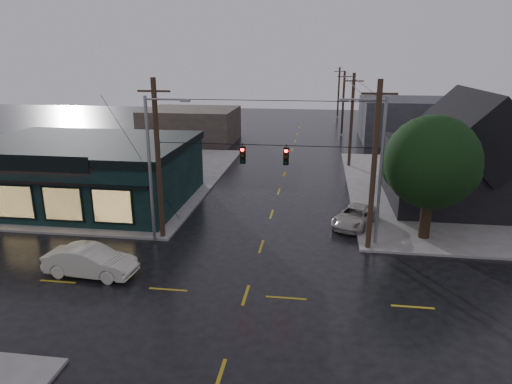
# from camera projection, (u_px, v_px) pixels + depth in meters

# --- Properties ---
(ground_plane) EXTENTS (160.00, 160.00, 0.00)m
(ground_plane) POSITION_uv_depth(u_px,v_px,m) (246.00, 295.00, 22.59)
(ground_plane) COLOR black
(sidewalk_nw) EXTENTS (28.00, 28.00, 0.15)m
(sidewalk_nw) POSITION_uv_depth(u_px,v_px,m) (75.00, 176.00, 44.18)
(sidewalk_nw) COLOR slate
(sidewalk_nw) RESTS_ON ground
(pizza_shop) EXTENTS (16.30, 12.34, 4.90)m
(pizza_shop) POSITION_uv_depth(u_px,v_px,m) (85.00, 171.00, 36.11)
(pizza_shop) COLOR black
(pizza_shop) RESTS_ON ground
(ne_building) EXTENTS (12.60, 11.60, 8.75)m
(ne_building) POSITION_uv_depth(u_px,v_px,m) (471.00, 148.00, 35.40)
(ne_building) COLOR black
(ne_building) RESTS_ON ground
(corner_tree) EXTENTS (5.81, 5.81, 7.85)m
(corner_tree) POSITION_uv_depth(u_px,v_px,m) (432.00, 163.00, 27.93)
(corner_tree) COLOR black
(corner_tree) RESTS_ON ground
(utility_pole_nw) EXTENTS (2.00, 0.32, 10.15)m
(utility_pole_nw) POSITION_uv_depth(u_px,v_px,m) (163.00, 238.00, 29.61)
(utility_pole_nw) COLOR black
(utility_pole_nw) RESTS_ON ground
(utility_pole_ne) EXTENTS (2.00, 0.32, 10.15)m
(utility_pole_ne) POSITION_uv_depth(u_px,v_px,m) (368.00, 249.00, 27.88)
(utility_pole_ne) COLOR black
(utility_pole_ne) RESTS_ON ground
(utility_pole_far_a) EXTENTS (2.00, 0.32, 9.65)m
(utility_pole_far_a) POSITION_uv_depth(u_px,v_px,m) (349.00, 167.00, 48.26)
(utility_pole_far_a) COLOR black
(utility_pole_far_a) RESTS_ON ground
(utility_pole_far_b) EXTENTS (2.00, 0.32, 9.15)m
(utility_pole_far_b) POSITION_uv_depth(u_px,v_px,m) (341.00, 135.00, 67.21)
(utility_pole_far_b) COLOR black
(utility_pole_far_b) RESTS_ON ground
(utility_pole_far_c) EXTENTS (2.00, 0.32, 9.15)m
(utility_pole_far_c) POSITION_uv_depth(u_px,v_px,m) (337.00, 117.00, 86.16)
(utility_pole_far_c) COLOR black
(utility_pole_far_c) RESTS_ON ground
(span_signal_assembly) EXTENTS (13.00, 0.48, 1.23)m
(span_signal_assembly) POSITION_uv_depth(u_px,v_px,m) (264.00, 155.00, 27.08)
(span_signal_assembly) COLOR black
(span_signal_assembly) RESTS_ON ground
(streetlight_nw) EXTENTS (5.40, 0.30, 9.15)m
(streetlight_nw) POSITION_uv_depth(u_px,v_px,m) (155.00, 242.00, 28.99)
(streetlight_nw) COLOR gray
(streetlight_nw) RESTS_ON ground
(streetlight_ne) EXTENTS (5.40, 0.30, 9.15)m
(streetlight_ne) POSITION_uv_depth(u_px,v_px,m) (375.00, 245.00, 28.48)
(streetlight_ne) COLOR gray
(streetlight_ne) RESTS_ON ground
(bg_building_west) EXTENTS (12.00, 10.00, 4.40)m
(bg_building_west) POSITION_uv_depth(u_px,v_px,m) (191.00, 125.00, 61.72)
(bg_building_west) COLOR #382C29
(bg_building_west) RESTS_ON ground
(bg_building_east) EXTENTS (14.00, 12.00, 5.60)m
(bg_building_east) POSITION_uv_depth(u_px,v_px,m) (414.00, 120.00, 62.29)
(bg_building_east) COLOR #2A2A2F
(bg_building_east) RESTS_ON ground
(sedan_cream) EXTENTS (5.04, 2.09, 1.62)m
(sedan_cream) POSITION_uv_depth(u_px,v_px,m) (90.00, 261.00, 24.42)
(sedan_cream) COLOR beige
(sedan_cream) RESTS_ON ground
(suv_silver) EXTENTS (3.88, 5.23, 1.32)m
(suv_silver) POSITION_uv_depth(u_px,v_px,m) (355.00, 216.00, 31.57)
(suv_silver) COLOR #AFA9A1
(suv_silver) RESTS_ON ground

